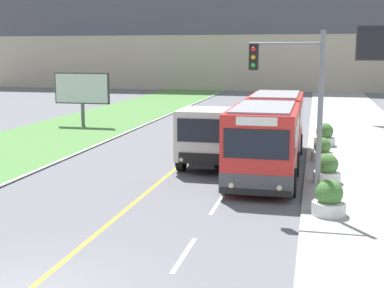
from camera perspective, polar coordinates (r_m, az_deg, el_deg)
The scene contains 10 objects.
lane_marking_centre at distance 14.10m, azimuth -10.59°, elevation -11.18°, with size 2.88×140.00×0.01m.
apartment_block_background at distance 73.66m, azimuth 8.69°, elevation 13.79°, with size 80.00×8.04×20.55m.
city_bus at distance 23.32m, azimuth 8.33°, elevation 1.14°, with size 2.62×11.45×3.03m.
dump_truck at distance 23.46m, azimuth 2.10°, elevation 0.73°, with size 2.47×7.00×2.64m.
traffic_light_mast at distance 16.73m, azimuth 11.29°, elevation 4.81°, with size 2.28×0.32×5.65m.
billboard_small at distance 36.84m, azimuth -11.65°, elevation 5.70°, with size 3.87×0.24×3.64m.
planter_round_near at distance 16.94m, azimuth 14.40°, elevation -5.75°, with size 1.04×1.04×1.10m.
planter_round_second at distance 21.03m, azimuth 14.20°, elevation -2.70°, with size 1.03×1.03×1.12m.
planter_round_third at distance 25.16m, azimuth 13.71°, elevation -0.69°, with size 0.97×0.97×1.08m.
planter_round_far at distance 29.31m, azimuth 13.95°, elevation 0.86°, with size 1.12×1.12×1.20m.
Camera 1 is at (5.79, -9.13, 5.01)m, focal length 50.00 mm.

